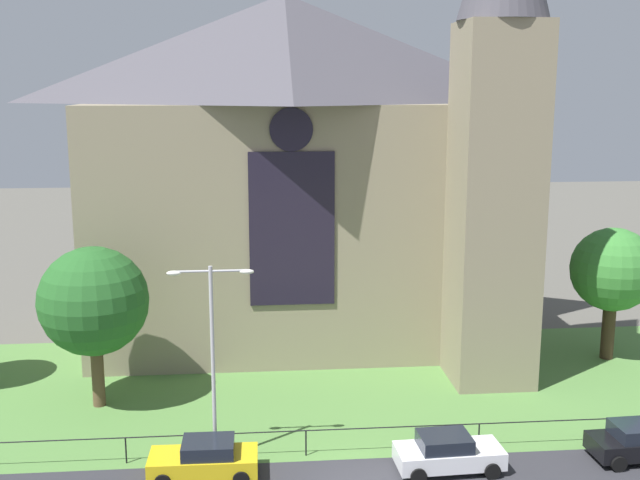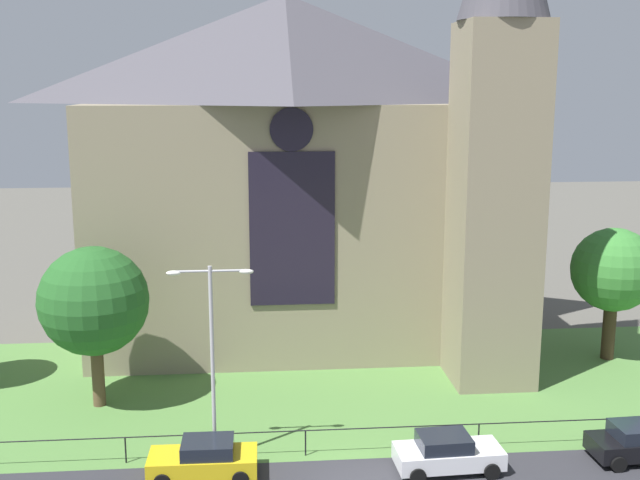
{
  "view_description": "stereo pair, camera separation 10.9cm",
  "coord_description": "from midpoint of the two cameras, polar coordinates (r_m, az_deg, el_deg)",
  "views": [
    {
      "loc": [
        -3.88,
        -27.03,
        15.02
      ],
      "look_at": [
        -0.72,
        8.0,
        7.95
      ],
      "focal_mm": 43.57,
      "sensor_mm": 36.0,
      "label": 1
    },
    {
      "loc": [
        -3.77,
        -27.04,
        15.02
      ],
      "look_at": [
        -0.72,
        8.0,
        7.95
      ],
      "focal_mm": 43.57,
      "sensor_mm": 36.0,
      "label": 2
    }
  ],
  "objects": [
    {
      "name": "parked_car_white",
      "position": [
        32.15,
        9.27,
        -15.16
      ],
      "size": [
        4.28,
        2.18,
        1.51
      ],
      "rotation": [
        0.0,
        0.0,
        0.05
      ],
      "color": "silver",
      "rests_on": "ground"
    },
    {
      "name": "iron_railing",
      "position": [
        32.78,
        -1.14,
        -14.03
      ],
      "size": [
        29.17,
        0.07,
        1.13
      ],
      "color": "black",
      "rests_on": "ground"
    },
    {
      "name": "grass_verge",
      "position": [
        38.31,
        1.01,
        -11.72
      ],
      "size": [
        120.0,
        20.0,
        0.01
      ],
      "primitive_type": "cube",
      "color": "#517F3D",
      "rests_on": "ground"
    },
    {
      "name": "tree_left_near",
      "position": [
        37.62,
        -16.37,
        -4.36
      ],
      "size": [
        5.1,
        5.1,
        7.71
      ],
      "color": "brown",
      "rests_on": "ground"
    },
    {
      "name": "parked_car_yellow",
      "position": [
        31.61,
        -8.57,
        -15.62
      ],
      "size": [
        4.23,
        2.07,
        1.51
      ],
      "rotation": [
        0.0,
        0.0,
        3.13
      ],
      "color": "gold",
      "rests_on": "ground"
    },
    {
      "name": "church_building",
      "position": [
        44.95,
        -1.56,
        5.29
      ],
      "size": [
        23.2,
        16.2,
        26.0
      ],
      "color": "gray",
      "rests_on": "ground"
    },
    {
      "name": "tree_right_far",
      "position": [
        45.34,
        20.64,
        -2.11
      ],
      "size": [
        4.58,
        4.58,
        7.39
      ],
      "color": "#423021",
      "rests_on": "ground"
    },
    {
      "name": "streetlamp_near",
      "position": [
        31.08,
        -8.02,
        -7.21
      ],
      "size": [
        3.37,
        0.26,
        8.13
      ],
      "color": "#B2B2B7",
      "rests_on": "ground"
    },
    {
      "name": "ground",
      "position": [
        40.15,
        0.7,
        -10.61
      ],
      "size": [
        160.0,
        160.0,
        0.0
      ],
      "primitive_type": "plane",
      "color": "#56544C"
    }
  ]
}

